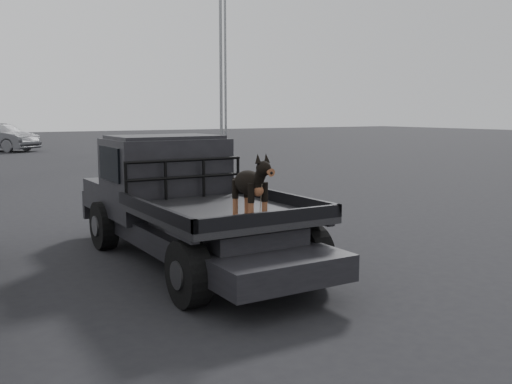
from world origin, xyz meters
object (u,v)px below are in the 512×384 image
flatbed_ute (192,231)px  floodlight_far (225,37)px  floodlight_mid (220,20)px  dog (250,188)px

flatbed_ute → floodlight_far: (17.40, 31.37, 7.26)m
floodlight_mid → floodlight_far: size_ratio=0.97×
dog → floodlight_mid: bearing=62.9°
flatbed_ute → dog: size_ratio=7.30×
floodlight_mid → dog: bearing=-117.1°
flatbed_ute → floodlight_far: 36.60m
flatbed_ute → dog: dog is taller
dog → floodlight_mid: 28.85m
dog → floodlight_far: (17.46, 33.11, 6.43)m
floodlight_mid → floodlight_far: floodlight_far is taller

